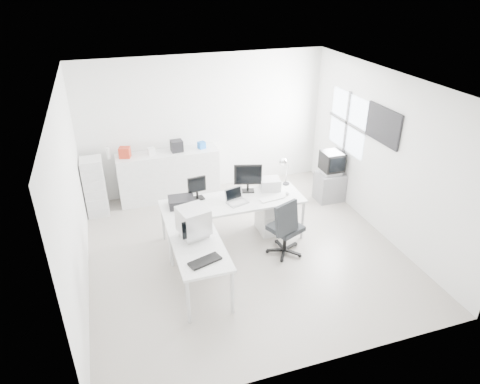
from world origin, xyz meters
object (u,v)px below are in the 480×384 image
object	(u,v)px
crt_tv	(332,163)
laser_printer	(270,184)
inkjet_printer	(181,202)
main_desk	(233,220)
filing_cabinet	(95,187)
laptop	(237,197)
lcd_monitor_large	(248,178)
drawer_pedestal	(270,216)
crt_monitor	(194,223)
sideboard	(169,175)
office_chair	(286,225)
tv_cabinet	(329,186)
lcd_monitor_small	(197,189)
side_desk	(199,267)

from	to	relation	value
crt_tv	laser_printer	bearing A→B (deg)	-160.19
inkjet_printer	laser_printer	distance (m)	1.60
main_desk	filing_cabinet	world-z (taller)	filing_cabinet
laptop	lcd_monitor_large	bearing A→B (deg)	33.20
drawer_pedestal	lcd_monitor_large	world-z (taller)	lcd_monitor_large
crt_monitor	sideboard	xyz separation A→B (m)	(0.07, 2.70, -0.48)
drawer_pedestal	sideboard	distance (m)	2.34
office_chair	crt_tv	distance (m)	2.17
crt_monitor	drawer_pedestal	bearing A→B (deg)	16.30
tv_cabinet	lcd_monitor_small	bearing A→B (deg)	-169.55
office_chair	tv_cabinet	size ratio (longest dim) A/B	1.82
office_chair	filing_cabinet	distance (m)	3.72
drawer_pedestal	side_desk	bearing A→B (deg)	-143.43
inkjet_printer	laptop	bearing A→B (deg)	-8.66
lcd_monitor_small	crt_monitor	world-z (taller)	crt_monitor
lcd_monitor_small	laser_printer	xyz separation A→B (m)	(1.30, -0.03, -0.10)
main_desk	crt_monitor	xyz separation A→B (m)	(-0.85, -0.85, 0.60)
crt_monitor	inkjet_printer	bearing A→B (deg)	76.16
lcd_monitor_small	crt_tv	size ratio (longest dim) A/B	0.78
lcd_monitor_large	sideboard	world-z (taller)	lcd_monitor_large
drawer_pedestal	filing_cabinet	xyz separation A→B (m)	(-2.92, 1.61, 0.26)
lcd_monitor_large	office_chair	xyz separation A→B (m)	(0.34, -0.91, -0.47)
office_chair	crt_tv	bearing A→B (deg)	18.97
office_chair	tv_cabinet	xyz separation A→B (m)	(1.60, 1.44, -0.24)
inkjet_printer	crt_tv	xyz separation A→B (m)	(3.13, 0.67, -0.02)
filing_cabinet	sideboard	bearing A→B (deg)	7.69
laser_printer	crt_tv	size ratio (longest dim) A/B	0.69
tv_cabinet	crt_tv	xyz separation A→B (m)	(0.00, 0.00, 0.52)
drawer_pedestal	lcd_monitor_large	distance (m)	0.81
lcd_monitor_large	crt_monitor	xyz separation A→B (m)	(-1.20, -1.10, -0.02)
drawer_pedestal	main_desk	bearing A→B (deg)	-175.91
drawer_pedestal	laptop	world-z (taller)	laptop
drawer_pedestal	crt_monitor	xyz separation A→B (m)	(-1.55, -0.90, 0.68)
laptop	tv_cabinet	size ratio (longest dim) A/B	0.62
laptop	crt_monitor	world-z (taller)	crt_monitor
side_desk	inkjet_printer	bearing A→B (deg)	90.00
crt_monitor	crt_tv	distance (m)	3.53
side_desk	lcd_monitor_small	world-z (taller)	lcd_monitor_small
drawer_pedestal	laser_printer	world-z (taller)	laser_printer
drawer_pedestal	crt_monitor	world-z (taller)	crt_monitor
laser_printer	tv_cabinet	size ratio (longest dim) A/B	0.59
drawer_pedestal	inkjet_printer	distance (m)	1.64
laptop	lcd_monitor_small	bearing A→B (deg)	133.54
lcd_monitor_small	laser_printer	bearing A→B (deg)	-8.72
laptop	laser_printer	distance (m)	0.77
laptop	office_chair	size ratio (longest dim) A/B	0.34
lcd_monitor_large	main_desk	bearing A→B (deg)	-129.04
lcd_monitor_small	filing_cabinet	world-z (taller)	lcd_monitor_small
tv_cabinet	crt_monitor	bearing A→B (deg)	-152.63
office_chair	lcd_monitor_small	bearing A→B (deg)	120.56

